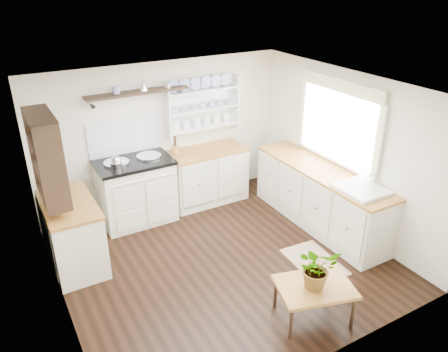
# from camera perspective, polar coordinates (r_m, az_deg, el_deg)

# --- Properties ---
(floor) EXTENTS (4.00, 3.80, 0.01)m
(floor) POSITION_cam_1_polar(r_m,az_deg,el_deg) (5.92, -0.07, -10.89)
(floor) COLOR black
(floor) RESTS_ON ground
(wall_back) EXTENTS (4.00, 0.02, 2.30)m
(wall_back) POSITION_cam_1_polar(r_m,az_deg,el_deg) (6.90, -7.93, 5.22)
(wall_back) COLOR beige
(wall_back) RESTS_ON ground
(wall_right) EXTENTS (0.02, 3.80, 2.30)m
(wall_right) POSITION_cam_1_polar(r_m,az_deg,el_deg) (6.46, 15.55, 3.06)
(wall_right) COLOR beige
(wall_right) RESTS_ON ground
(wall_left) EXTENTS (0.02, 3.80, 2.30)m
(wall_left) POSITION_cam_1_polar(r_m,az_deg,el_deg) (4.78, -21.52, -6.07)
(wall_left) COLOR beige
(wall_left) RESTS_ON ground
(ceiling) EXTENTS (4.00, 3.80, 0.01)m
(ceiling) POSITION_cam_1_polar(r_m,az_deg,el_deg) (4.92, -0.09, 11.23)
(ceiling) COLOR white
(ceiling) RESTS_ON wall_back
(window) EXTENTS (0.08, 1.55, 1.22)m
(window) POSITION_cam_1_polar(r_m,az_deg,el_deg) (6.39, 14.72, 6.88)
(window) COLOR white
(window) RESTS_ON wall_right
(aga_cooker) EXTENTS (1.11, 0.77, 1.02)m
(aga_cooker) POSITION_cam_1_polar(r_m,az_deg,el_deg) (6.69, -11.43, -1.82)
(aga_cooker) COLOR beige
(aga_cooker) RESTS_ON floor
(back_cabinets) EXTENTS (1.27, 0.63, 0.90)m
(back_cabinets) POSITION_cam_1_polar(r_m,az_deg,el_deg) (7.15, -2.24, 0.17)
(back_cabinets) COLOR beige
(back_cabinets) RESTS_ON floor
(right_cabinets) EXTENTS (0.62, 2.43, 0.90)m
(right_cabinets) POSITION_cam_1_polar(r_m,az_deg,el_deg) (6.62, 12.40, -2.64)
(right_cabinets) COLOR beige
(right_cabinets) RESTS_ON floor
(belfast_sink) EXTENTS (0.55, 0.60, 0.45)m
(belfast_sink) POSITION_cam_1_polar(r_m,az_deg,el_deg) (6.00, 17.39, -2.64)
(belfast_sink) COLOR white
(belfast_sink) RESTS_ON right_cabinets
(left_cabinets) EXTENTS (0.62, 1.13, 0.90)m
(left_cabinets) POSITION_cam_1_polar(r_m,az_deg,el_deg) (5.93, -19.14, -7.06)
(left_cabinets) COLOR beige
(left_cabinets) RESTS_ON floor
(plate_rack) EXTENTS (1.20, 0.22, 0.90)m
(plate_rack) POSITION_cam_1_polar(r_m,az_deg,el_deg) (7.00, -3.04, 9.20)
(plate_rack) COLOR white
(plate_rack) RESTS_ON wall_back
(high_shelf) EXTENTS (1.50, 0.29, 0.16)m
(high_shelf) POSITION_cam_1_polar(r_m,az_deg,el_deg) (6.44, -11.25, 10.58)
(high_shelf) COLOR black
(high_shelf) RESTS_ON wall_back
(left_shelving) EXTENTS (0.28, 0.80, 1.05)m
(left_shelving) POSITION_cam_1_polar(r_m,az_deg,el_deg) (5.44, -22.19, 2.37)
(left_shelving) COLOR black
(left_shelving) RESTS_ON wall_left
(kettle) EXTENTS (0.18, 0.18, 0.22)m
(kettle) POSITION_cam_1_polar(r_m,az_deg,el_deg) (6.29, -13.88, 1.55)
(kettle) COLOR silver
(kettle) RESTS_ON aga_cooker
(utensil_crock) EXTENTS (0.11, 0.11, 0.12)m
(utensil_crock) POSITION_cam_1_polar(r_m,az_deg,el_deg) (6.81, -6.42, 3.39)
(utensil_crock) COLOR olive
(utensil_crock) RESTS_ON back_cabinets
(center_table) EXTENTS (0.93, 0.78, 0.44)m
(center_table) POSITION_cam_1_polar(r_m,az_deg,el_deg) (4.95, 11.75, -14.24)
(center_table) COLOR brown
(center_table) RESTS_ON floor
(potted_plant) EXTENTS (0.47, 0.42, 0.47)m
(potted_plant) POSITION_cam_1_polar(r_m,az_deg,el_deg) (4.78, 12.05, -11.62)
(potted_plant) COLOR #3F7233
(potted_plant) RESTS_ON center_table
(floor_rug) EXTENTS (0.61, 0.89, 0.02)m
(floor_rug) POSITION_cam_1_polar(r_m,az_deg,el_deg) (5.99, 11.73, -10.93)
(floor_rug) COLOR #917D54
(floor_rug) RESTS_ON floor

